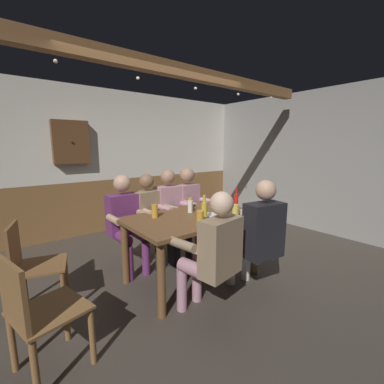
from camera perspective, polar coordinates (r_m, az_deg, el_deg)
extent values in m
plane|color=#423A33|center=(3.29, 0.52, -18.55)|extent=(7.00, 7.00, 0.00)
cube|color=silver|center=(5.08, -17.86, 11.80)|extent=(5.84, 0.12, 1.62)
cube|color=brown|center=(5.19, -17.09, -2.53)|extent=(5.84, 0.12, 0.96)
cube|color=gray|center=(5.30, 26.63, 5.93)|extent=(0.12, 4.88, 2.58)
cube|color=brown|center=(3.44, -5.63, 25.56)|extent=(5.25, 0.14, 0.16)
cube|color=brown|center=(3.02, 0.12, -5.60)|extent=(1.52, 0.95, 0.04)
cylinder|color=brown|center=(2.51, -6.78, -18.73)|extent=(0.08, 0.08, 0.74)
cylinder|color=brown|center=(3.35, 13.76, -11.33)|extent=(0.08, 0.08, 0.74)
cylinder|color=brown|center=(3.14, -14.53, -12.82)|extent=(0.08, 0.08, 0.74)
cylinder|color=brown|center=(3.85, 4.42, -8.21)|extent=(0.08, 0.08, 0.74)
cube|color=#6B2D66|center=(3.43, -14.84, -4.74)|extent=(0.41, 0.22, 0.52)
sphere|color=tan|center=(3.35, -15.15, 1.83)|extent=(0.22, 0.22, 0.22)
cylinder|color=#6B2D66|center=(3.41, -11.91, -8.87)|extent=(0.13, 0.40, 0.13)
cylinder|color=#6B2D66|center=(3.32, -15.36, -9.53)|extent=(0.13, 0.40, 0.13)
cylinder|color=#6B2D66|center=(3.34, -10.12, -14.16)|extent=(0.10, 0.10, 0.42)
cylinder|color=#6B2D66|center=(3.25, -13.66, -15.01)|extent=(0.10, 0.10, 0.42)
cylinder|color=tan|center=(3.30, -9.41, -4.62)|extent=(0.08, 0.28, 0.08)
cylinder|color=tan|center=(3.11, -16.88, -5.85)|extent=(0.08, 0.28, 0.08)
cube|color=#997F60|center=(3.57, -9.82, -3.89)|extent=(0.39, 0.26, 0.52)
sphere|color=brown|center=(3.50, -10.02, 2.33)|extent=(0.20, 0.20, 0.20)
cylinder|color=black|center=(3.58, -6.94, -7.81)|extent=(0.19, 0.43, 0.13)
cylinder|color=black|center=(3.46, -9.53, -8.51)|extent=(0.19, 0.43, 0.13)
cylinder|color=black|center=(3.52, -4.66, -12.72)|extent=(0.10, 0.10, 0.42)
cylinder|color=black|center=(3.41, -7.26, -13.62)|extent=(0.10, 0.10, 0.42)
cylinder|color=#997F60|center=(3.50, -4.61, -3.59)|extent=(0.12, 0.29, 0.08)
cylinder|color=#997F60|center=(3.25, -10.24, -4.83)|extent=(0.12, 0.29, 0.08)
cube|color=#B78493|center=(3.73, -5.24, -2.91)|extent=(0.37, 0.22, 0.55)
sphere|color=#9E755B|center=(3.66, -5.34, 3.34)|extent=(0.21, 0.21, 0.21)
cylinder|color=black|center=(3.74, -2.62, -6.95)|extent=(0.13, 0.40, 0.13)
cylinder|color=black|center=(3.63, -5.26, -7.52)|extent=(0.13, 0.40, 0.13)
cylinder|color=black|center=(3.68, -0.72, -11.69)|extent=(0.10, 0.10, 0.42)
cylinder|color=black|center=(3.57, -3.38, -12.43)|extent=(0.10, 0.10, 0.42)
cylinder|color=#9E755B|center=(3.65, -0.25, -2.72)|extent=(0.08, 0.28, 0.08)
cylinder|color=#B78493|center=(3.41, -5.98, -3.71)|extent=(0.08, 0.28, 0.08)
cube|color=#B78493|center=(3.93, -1.07, -2.28)|extent=(0.36, 0.24, 0.55)
sphere|color=#9E755B|center=(3.86, -1.09, 3.75)|extent=(0.22, 0.22, 0.22)
cylinder|color=#AD1919|center=(3.95, 1.41, -6.01)|extent=(0.16, 0.41, 0.13)
cylinder|color=#AD1919|center=(3.82, -0.62, -6.55)|extent=(0.16, 0.41, 0.13)
cylinder|color=#AD1919|center=(3.90, 3.48, -10.39)|extent=(0.10, 0.10, 0.42)
cylinder|color=#AD1919|center=(3.78, 1.49, -11.10)|extent=(0.10, 0.10, 0.42)
cylinder|color=#B78493|center=(3.89, 3.56, -2.01)|extent=(0.10, 0.29, 0.08)
cylinder|color=#B78493|center=(3.61, -0.82, -2.94)|extent=(0.10, 0.29, 0.08)
cube|color=#997F60|center=(2.30, 6.35, -11.96)|extent=(0.43, 0.26, 0.51)
sphere|color=beige|center=(2.18, 6.55, -2.52)|extent=(0.20, 0.20, 0.20)
cylinder|color=#B78493|center=(2.41, 1.41, -16.97)|extent=(0.19, 0.44, 0.13)
cylinder|color=#B78493|center=(2.56, 4.75, -15.27)|extent=(0.19, 0.44, 0.13)
cylinder|color=#B78493|center=(2.67, -2.26, -20.72)|extent=(0.10, 0.10, 0.42)
cylinder|color=#B78493|center=(2.80, 1.07, -19.04)|extent=(0.10, 0.10, 0.42)
cylinder|color=#997F60|center=(2.27, -2.13, -11.50)|extent=(0.12, 0.29, 0.08)
cylinder|color=#997F60|center=(2.60, 5.08, -8.71)|extent=(0.12, 0.29, 0.08)
cube|color=black|center=(2.73, 15.55, -8.12)|extent=(0.43, 0.28, 0.56)
sphere|color=tan|center=(2.63, 15.97, 0.40)|extent=(0.20, 0.20, 0.20)
cylinder|color=silver|center=(2.86, 11.38, -12.65)|extent=(0.20, 0.44, 0.13)
cylinder|color=silver|center=(3.00, 14.66, -11.71)|extent=(0.20, 0.44, 0.13)
cylinder|color=silver|center=(3.12, 8.59, -15.96)|extent=(0.10, 0.10, 0.42)
cylinder|color=silver|center=(3.25, 11.78, -14.99)|extent=(0.10, 0.10, 0.42)
cylinder|color=black|center=(2.75, 8.54, -7.08)|extent=(0.13, 0.29, 0.08)
cylinder|color=black|center=(3.04, 15.47, -5.68)|extent=(0.13, 0.29, 0.08)
cube|color=brown|center=(2.21, -28.85, -21.86)|extent=(0.53, 0.53, 0.02)
cube|color=brown|center=(2.05, -34.76, -18.02)|extent=(0.12, 0.39, 0.42)
cylinder|color=brown|center=(2.54, -25.99, -23.23)|extent=(0.04, 0.04, 0.44)
cylinder|color=brown|center=(2.26, -21.14, -27.49)|extent=(0.04, 0.04, 0.44)
cylinder|color=brown|center=(2.44, -34.85, -25.65)|extent=(0.04, 0.04, 0.44)
cylinder|color=brown|center=(2.15, -31.26, -30.75)|extent=(0.04, 0.04, 0.44)
cube|color=brown|center=(2.94, -30.34, -13.86)|extent=(0.54, 0.54, 0.02)
cube|color=brown|center=(2.90, -34.70, -9.96)|extent=(0.14, 0.39, 0.42)
cylinder|color=brown|center=(3.19, -25.99, -16.17)|extent=(0.04, 0.04, 0.44)
cylinder|color=brown|center=(2.85, -26.40, -19.47)|extent=(0.04, 0.04, 0.44)
cylinder|color=brown|center=(3.24, -32.99, -16.39)|extent=(0.04, 0.04, 0.44)
cylinder|color=brown|center=(2.91, -34.34, -19.60)|extent=(0.04, 0.04, 0.44)
cylinder|color=#F9E08C|center=(3.17, 7.46, -3.82)|extent=(0.04, 0.04, 0.08)
cube|color=#B2B7BC|center=(3.15, 11.59, -4.33)|extent=(0.14, 0.10, 0.05)
cylinder|color=white|center=(3.03, 4.33, -5.08)|extent=(0.22, 0.22, 0.01)
cylinder|color=gold|center=(2.80, 2.72, -4.36)|extent=(0.06, 0.06, 0.20)
cylinder|color=gold|center=(2.77, 2.74, -1.52)|extent=(0.03, 0.03, 0.08)
cylinder|color=red|center=(3.37, 9.69, -2.03)|extent=(0.05, 0.05, 0.20)
cylinder|color=red|center=(3.34, 9.76, 0.32)|extent=(0.02, 0.02, 0.08)
cylinder|color=#E5C64C|center=(2.97, 9.56, -4.15)|extent=(0.08, 0.08, 0.15)
cylinder|color=#4C2D19|center=(3.37, 6.10, -2.76)|extent=(0.08, 0.08, 0.10)
cylinder|color=white|center=(3.14, -0.41, -3.20)|extent=(0.06, 0.06, 0.15)
cylinder|color=gold|center=(2.62, 1.81, -5.85)|extent=(0.08, 0.08, 0.16)
cylinder|color=gold|center=(2.95, -8.24, -4.18)|extent=(0.07, 0.07, 0.15)
cylinder|color=gold|center=(3.33, -0.38, -2.49)|extent=(0.06, 0.06, 0.14)
cube|color=brown|center=(4.75, -25.14, 9.92)|extent=(0.56, 0.12, 0.70)
sphere|color=black|center=(4.67, -24.92, 9.95)|extent=(0.03, 0.03, 0.03)
sphere|color=#F9EAB2|center=(2.89, -27.90, 24.15)|extent=(0.04, 0.04, 0.04)
sphere|color=#F9EAB2|center=(3.15, -11.83, 23.34)|extent=(0.04, 0.04, 0.04)
sphere|color=#F9EAB2|center=(3.59, 0.80, 21.88)|extent=(0.04, 0.04, 0.04)
sphere|color=#F9EAB2|center=(4.15, 10.16, 20.44)|extent=(0.04, 0.04, 0.04)
sphere|color=#F9EAB2|center=(4.79, 17.07, 19.30)|extent=(0.04, 0.04, 0.04)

